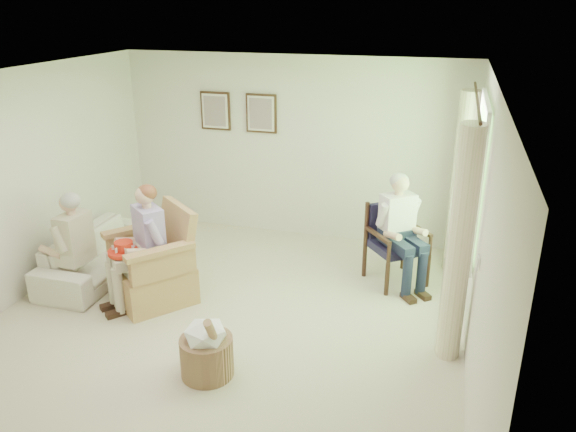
# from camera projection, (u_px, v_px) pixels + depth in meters

# --- Properties ---
(floor) EXTENTS (5.50, 5.50, 0.00)m
(floor) POSITION_uv_depth(u_px,v_px,m) (222.00, 327.00, 6.02)
(floor) COLOR beige
(floor) RESTS_ON ground
(back_wall) EXTENTS (5.00, 0.04, 2.60)m
(back_wall) POSITION_uv_depth(u_px,v_px,m) (292.00, 148.00, 8.01)
(back_wall) COLOR silver
(back_wall) RESTS_ON ground
(front_wall) EXTENTS (5.00, 0.04, 2.60)m
(front_wall) POSITION_uv_depth(u_px,v_px,m) (18.00, 386.00, 3.09)
(front_wall) COLOR silver
(front_wall) RESTS_ON ground
(left_wall) EXTENTS (0.04, 5.50, 2.60)m
(left_wall) POSITION_uv_depth(u_px,v_px,m) (7.00, 191.00, 6.20)
(left_wall) COLOR silver
(left_wall) RESTS_ON ground
(right_wall) EXTENTS (0.04, 5.50, 2.60)m
(right_wall) POSITION_uv_depth(u_px,v_px,m) (481.00, 243.00, 4.89)
(right_wall) COLOR silver
(right_wall) RESTS_ON ground
(ceiling) EXTENTS (5.00, 5.50, 0.02)m
(ceiling) POSITION_uv_depth(u_px,v_px,m) (210.00, 80.00, 5.08)
(ceiling) COLOR white
(ceiling) RESTS_ON back_wall
(window) EXTENTS (0.13, 2.50, 1.63)m
(window) POSITION_uv_depth(u_px,v_px,m) (478.00, 173.00, 5.87)
(window) COLOR #2D6B23
(window) RESTS_ON right_wall
(curtain_left) EXTENTS (0.34, 0.34, 2.30)m
(curtain_left) POSITION_uv_depth(u_px,v_px,m) (459.00, 247.00, 5.19)
(curtain_left) COLOR beige
(curtain_left) RESTS_ON ground
(curtain_right) EXTENTS (0.34, 0.34, 2.30)m
(curtain_right) POSITION_uv_depth(u_px,v_px,m) (461.00, 184.00, 6.94)
(curtain_right) COLOR beige
(curtain_right) RESTS_ON ground
(framed_print_left) EXTENTS (0.45, 0.05, 0.55)m
(framed_print_left) POSITION_uv_depth(u_px,v_px,m) (215.00, 111.00, 8.10)
(framed_print_left) COLOR #382114
(framed_print_left) RESTS_ON back_wall
(framed_print_right) EXTENTS (0.45, 0.05, 0.55)m
(framed_print_right) POSITION_uv_depth(u_px,v_px,m) (261.00, 113.00, 7.92)
(framed_print_right) COLOR #382114
(framed_print_right) RESTS_ON back_wall
(wicker_armchair) EXTENTS (0.86, 0.85, 1.10)m
(wicker_armchair) POSITION_uv_depth(u_px,v_px,m) (154.00, 270.00, 6.51)
(wicker_armchair) COLOR tan
(wicker_armchair) RESTS_ON ground
(wood_armchair) EXTENTS (0.63, 0.59, 0.96)m
(wood_armchair) POSITION_uv_depth(u_px,v_px,m) (398.00, 239.00, 6.90)
(wood_armchair) COLOR black
(wood_armchair) RESTS_ON ground
(sofa) EXTENTS (1.88, 0.74, 0.55)m
(sofa) POSITION_uv_depth(u_px,v_px,m) (102.00, 254.00, 7.11)
(sofa) COLOR white
(sofa) RESTS_ON ground
(person_wicker) EXTENTS (0.40, 0.62, 1.38)m
(person_wicker) POSITION_uv_depth(u_px,v_px,m) (143.00, 238.00, 6.21)
(person_wicker) COLOR beige
(person_wicker) RESTS_ON ground
(person_dark) EXTENTS (0.40, 0.63, 1.36)m
(person_dark) POSITION_uv_depth(u_px,v_px,m) (398.00, 224.00, 6.65)
(person_dark) COLOR #1A2039
(person_dark) RESTS_ON ground
(person_sofa) EXTENTS (0.42, 0.62, 1.23)m
(person_sofa) POSITION_uv_depth(u_px,v_px,m) (70.00, 240.00, 6.47)
(person_sofa) COLOR beige
(person_sofa) RESTS_ON ground
(red_hat) EXTENTS (0.36, 0.36, 0.14)m
(red_hat) POSITION_uv_depth(u_px,v_px,m) (124.00, 249.00, 6.16)
(red_hat) COLOR red
(red_hat) RESTS_ON person_wicker
(hatbox) EXTENTS (0.61, 0.61, 0.73)m
(hatbox) POSITION_uv_depth(u_px,v_px,m) (207.00, 348.00, 5.17)
(hatbox) COLOR tan
(hatbox) RESTS_ON ground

